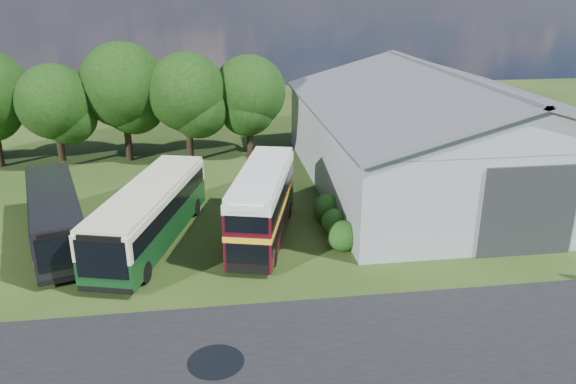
{
  "coord_description": "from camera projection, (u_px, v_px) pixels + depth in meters",
  "views": [
    {
      "loc": [
        -1.26,
        -21.15,
        13.58
      ],
      "look_at": [
        2.86,
        8.0,
        2.74
      ],
      "focal_mm": 35.0,
      "sensor_mm": 36.0,
      "label": 1
    }
  ],
  "objects": [
    {
      "name": "bus_green_single",
      "position": [
        150.0,
        214.0,
        30.84
      ],
      "size": [
        5.99,
        12.47,
        3.35
      ],
      "rotation": [
        0.0,
        0.0,
        -0.27
      ],
      "color": "black",
      "rests_on": "ground"
    },
    {
      "name": "storage_shed",
      "position": [
        441.0,
        127.0,
        39.89
      ],
      "size": [
        18.8,
        24.8,
        8.15
      ],
      "color": "gray",
      "rests_on": "ground"
    },
    {
      "name": "tree_mid",
      "position": [
        123.0,
        85.0,
        44.37
      ],
      "size": [
        6.8,
        6.8,
        9.6
      ],
      "color": "black",
      "rests_on": "ground"
    },
    {
      "name": "tree_right_a",
      "position": [
        187.0,
        92.0,
        44.26
      ],
      "size": [
        6.26,
        6.26,
        8.83
      ],
      "color": "black",
      "rests_on": "ground"
    },
    {
      "name": "shrub_back",
      "position": [
        328.0,
        220.0,
        34.54
      ],
      "size": [
        1.8,
        1.8,
        1.8
      ],
      "primitive_type": "sphere",
      "color": "#194714",
      "rests_on": "ground"
    },
    {
      "name": "bus_dark_single",
      "position": [
        55.0,
        216.0,
        30.96
      ],
      "size": [
        5.58,
        11.29,
        3.04
      ],
      "rotation": [
        0.0,
        0.0,
        0.29
      ],
      "color": "black",
      "rests_on": "ground"
    },
    {
      "name": "asphalt_road",
      "position": [
        331.0,
        352.0,
        22.12
      ],
      "size": [
        60.0,
        8.0,
        0.02
      ],
      "primitive_type": "cube",
      "color": "black",
      "rests_on": "ground"
    },
    {
      "name": "shrub_mid",
      "position": [
        335.0,
        234.0,
        32.68
      ],
      "size": [
        1.6,
        1.6,
        1.6
      ],
      "primitive_type": "sphere",
      "color": "#194714",
      "rests_on": "ground"
    },
    {
      "name": "puddle",
      "position": [
        216.0,
        362.0,
        21.53
      ],
      "size": [
        2.2,
        2.2,
        0.01
      ],
      "primitive_type": "cylinder",
      "color": "black",
      "rests_on": "ground"
    },
    {
      "name": "tree_right_b",
      "position": [
        249.0,
        92.0,
        45.75
      ],
      "size": [
        5.98,
        5.98,
        8.45
      ],
      "color": "black",
      "rests_on": "ground"
    },
    {
      "name": "shrub_front",
      "position": [
        342.0,
        249.0,
        30.82
      ],
      "size": [
        1.7,
        1.7,
        1.7
      ],
      "primitive_type": "sphere",
      "color": "#194714",
      "rests_on": "ground"
    },
    {
      "name": "tree_left_b",
      "position": [
        54.0,
        102.0,
        42.82
      ],
      "size": [
        5.78,
        5.78,
        8.16
      ],
      "color": "black",
      "rests_on": "ground"
    },
    {
      "name": "bus_maroon_double",
      "position": [
        263.0,
        205.0,
        31.39
      ],
      "size": [
        4.81,
        9.9,
        4.12
      ],
      "rotation": [
        0.0,
        0.0,
        -0.26
      ],
      "color": "black",
      "rests_on": "ground"
    },
    {
      "name": "ground",
      "position": [
        249.0,
        316.0,
        24.51
      ],
      "size": [
        120.0,
        120.0,
        0.0
      ],
      "primitive_type": "plane",
      "color": "#1F3511",
      "rests_on": "ground"
    }
  ]
}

